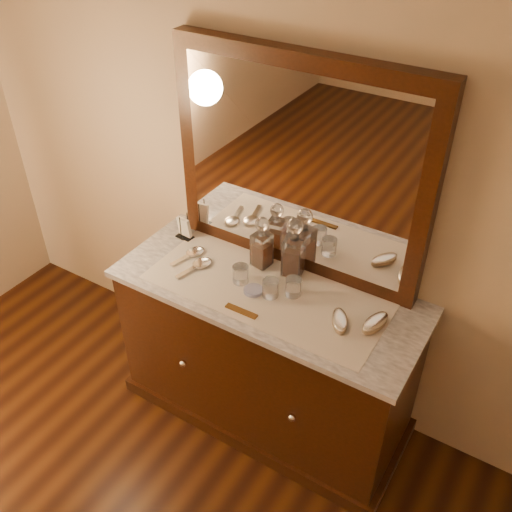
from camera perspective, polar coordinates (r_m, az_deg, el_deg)
name	(u,v)px	position (r m, az deg, el deg)	size (l,w,h in m)	color
dresser_cabinet	(267,356)	(2.88, 1.06, -10.04)	(1.40, 0.55, 0.82)	black
dresser_plinth	(266,404)	(3.16, 0.99, -14.63)	(1.46, 0.59, 0.08)	black
knob_left	(183,364)	(2.81, -7.33, -10.65)	(0.04, 0.04, 0.04)	silver
knob_right	(292,418)	(2.59, 3.64, -15.87)	(0.04, 0.04, 0.04)	silver
marble_top	(268,291)	(2.58, 1.17, -3.58)	(1.44, 0.59, 0.03)	white
mirror_frame	(298,168)	(2.47, 4.26, 8.76)	(1.20, 0.08, 1.00)	black
mirror_glass	(294,172)	(2.44, 3.88, 8.45)	(1.06, 0.01, 0.86)	white
lace_runner	(265,291)	(2.56, 0.94, -3.53)	(1.10, 0.45, 0.00)	silver
pin_dish	(253,290)	(2.55, -0.28, -3.47)	(0.09, 0.09, 0.02)	white
comb	(241,311)	(2.45, -1.48, -5.54)	(0.15, 0.03, 0.01)	brown
napkin_rack	(184,229)	(2.89, -7.20, 2.75)	(0.09, 0.06, 0.13)	black
decanter_left	(262,247)	(2.65, 0.58, 0.91)	(0.09, 0.09, 0.26)	#984416
decanter_right	(294,253)	(2.59, 3.80, 0.31)	(0.11, 0.11, 0.30)	#984416
brush_near	(340,321)	(2.41, 8.40, -6.46)	(0.13, 0.16, 0.04)	#977D5C
brush_far	(375,323)	(2.42, 11.86, -6.60)	(0.10, 0.17, 0.04)	#977D5C
hand_mirror_outer	(193,253)	(2.78, -6.38, 0.28)	(0.10, 0.21, 0.02)	silver
hand_mirror_inner	(199,265)	(2.70, -5.70, -0.86)	(0.10, 0.21, 0.02)	silver
tumblers	(268,283)	(2.53, 1.20, -2.71)	(0.32, 0.13, 0.08)	white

